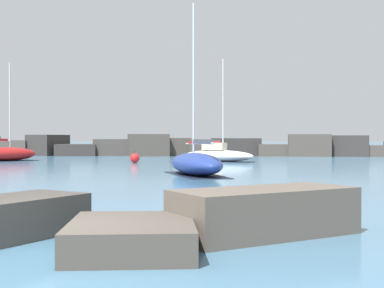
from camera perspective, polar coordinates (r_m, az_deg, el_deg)
ground_plane at (r=9.59m, az=-14.76°, el=-11.74°), size 600.00×600.00×0.00m
open_sea_beyond at (r=121.31m, az=2.83°, el=-0.31°), size 400.00×116.00×0.01m
breakwater_jetty at (r=61.42m, az=3.13°, el=-0.33°), size 66.50×7.08×2.48m
foreground_rocks at (r=10.68m, az=-17.21°, el=-8.29°), size 19.34×7.97×1.22m
sailboat_moored_1 at (r=29.41m, az=0.43°, el=-2.09°), size 4.33×6.93×9.58m
sailboat_moored_2 at (r=46.24m, az=2.73°, el=-1.13°), size 6.77×4.33×8.83m
sailboat_moored_4 at (r=49.99m, az=-19.30°, el=-1.00°), size 5.43×5.62×8.73m
mooring_buoy_orange_near at (r=44.03m, az=-6.12°, el=-1.51°), size 0.79×0.79×0.99m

